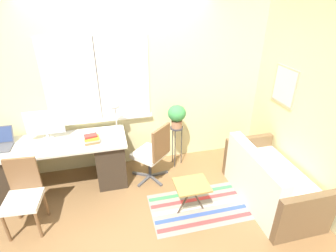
{
  "coord_description": "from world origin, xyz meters",
  "views": [
    {
      "loc": [
        -0.27,
        -2.99,
        2.56
      ],
      "look_at": [
        0.51,
        0.17,
        0.88
      ],
      "focal_mm": 28.0,
      "sensor_mm": 36.0,
      "label": 1
    }
  ],
  "objects": [
    {
      "name": "couch_loveseat",
      "position": [
        1.7,
        -0.63,
        0.28
      ],
      "size": [
        0.74,
        1.39,
        0.76
      ],
      "rotation": [
        0.0,
        0.0,
        1.57
      ],
      "color": "white",
      "rests_on": "ground_plane"
    },
    {
      "name": "office_chair_swivel",
      "position": [
        0.29,
        0.17,
        0.47
      ],
      "size": [
        0.6,
        0.6,
        0.92
      ],
      "rotation": [
        0.0,
        0.0,
        3.89
      ],
      "color": "#47474C",
      "rests_on": "ground_plane"
    },
    {
      "name": "wall_back_with_window",
      "position": [
        -0.01,
        0.75,
        1.35
      ],
      "size": [
        9.0,
        0.12,
        2.7
      ],
      "color": "beige",
      "rests_on": "ground_plane"
    },
    {
      "name": "monitor",
      "position": [
        -1.13,
        0.47,
        0.96
      ],
      "size": [
        0.49,
        0.16,
        0.42
      ],
      "color": "silver",
      "rests_on": "desk"
    },
    {
      "name": "keyboard",
      "position": [
        -1.14,
        0.17,
        0.74
      ],
      "size": [
        0.34,
        0.15,
        0.02
      ],
      "color": "silver",
      "rests_on": "desk"
    },
    {
      "name": "desk_lamp",
      "position": [
        -0.18,
        0.49,
        1.07
      ],
      "size": [
        0.13,
        0.13,
        0.44
      ],
      "color": "#ADADB2",
      "rests_on": "desk"
    },
    {
      "name": "plant_stand",
      "position": [
        0.72,
        0.45,
        0.57
      ],
      "size": [
        0.2,
        0.2,
        0.69
      ],
      "color": "#333338",
      "rests_on": "ground_plane"
    },
    {
      "name": "desk_chair_wooden",
      "position": [
        -1.34,
        -0.32,
        0.46
      ],
      "size": [
        0.43,
        0.44,
        0.87
      ],
      "rotation": [
        0.0,
        0.0,
        -0.07
      ],
      "color": "brown",
      "rests_on": "ground_plane"
    },
    {
      "name": "floor_rug_striped",
      "position": [
        0.86,
        -0.56,
        0.0
      ],
      "size": [
        1.5,
        0.75,
        0.01
      ],
      "color": "gray",
      "rests_on": "ground_plane"
    },
    {
      "name": "folding_stool",
      "position": [
        0.63,
        -0.6,
        0.4
      ],
      "size": [
        0.42,
        0.36,
        0.45
      ],
      "color": "olive",
      "rests_on": "ground_plane"
    },
    {
      "name": "wall_right_with_picture",
      "position": [
        2.2,
        0.0,
        1.35
      ],
      "size": [
        0.08,
        9.0,
        2.7
      ],
      "color": "beige",
      "rests_on": "ground_plane"
    },
    {
      "name": "laptop",
      "position": [
        -1.71,
        0.4,
        0.78
      ],
      "size": [
        0.3,
        0.34,
        0.23
      ],
      "color": "#4C4C51",
      "rests_on": "desk"
    },
    {
      "name": "book_stack",
      "position": [
        -0.54,
        0.21,
        0.79
      ],
      "size": [
        0.21,
        0.16,
        0.13
      ],
      "color": "olive",
      "rests_on": "desk"
    },
    {
      "name": "mouse",
      "position": [
        -0.88,
        0.18,
        0.74
      ],
      "size": [
        0.03,
        0.06,
        0.03
      ],
      "color": "silver",
      "rests_on": "desk"
    },
    {
      "name": "desk",
      "position": [
        -1.05,
        0.33,
        0.39
      ],
      "size": [
        1.93,
        0.67,
        0.73
      ],
      "color": "beige",
      "rests_on": "ground_plane"
    },
    {
      "name": "ground_plane",
      "position": [
        0.0,
        0.0,
        0.0
      ],
      "size": [
        14.0,
        14.0,
        0.0
      ],
      "primitive_type": "plane",
      "color": "brown"
    },
    {
      "name": "potted_plant",
      "position": [
        0.72,
        0.45,
        0.9
      ],
      "size": [
        0.28,
        0.28,
        0.36
      ],
      "color": "#9E6B4C",
      "rests_on": "plant_stand"
    }
  ]
}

